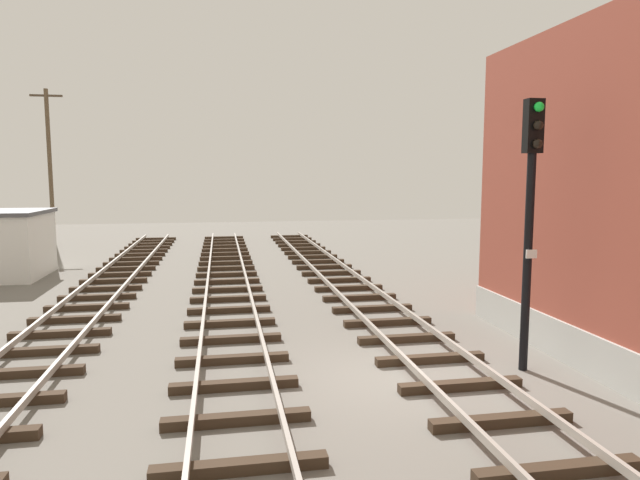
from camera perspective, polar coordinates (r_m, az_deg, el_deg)
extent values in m
plane|color=slate|center=(11.89, 8.42, -13.92)|extent=(80.00, 80.00, 0.00)
cube|color=#38281C|center=(8.95, 23.35, -20.99)|extent=(2.50, 0.24, 0.18)
cube|color=#38281C|center=(10.17, 18.16, -17.29)|extent=(2.50, 0.24, 0.18)
cube|color=#38281C|center=(11.49, 14.27, -14.32)|extent=(2.50, 0.24, 0.18)
cube|color=#38281C|center=(12.87, 11.27, -11.94)|extent=(2.50, 0.24, 0.18)
cube|color=#38281C|center=(14.30, 8.90, -9.99)|extent=(2.50, 0.24, 0.18)
cube|color=#38281C|center=(15.76, 6.98, -8.39)|extent=(2.50, 0.24, 0.18)
cube|color=#38281C|center=(17.24, 5.40, -7.06)|extent=(2.50, 0.24, 0.18)
cube|color=#38281C|center=(18.74, 4.08, -5.93)|extent=(2.50, 0.24, 0.18)
cube|color=#38281C|center=(20.26, 2.96, -4.97)|extent=(2.50, 0.24, 0.18)
cube|color=#38281C|center=(21.78, 2.00, -4.14)|extent=(2.50, 0.24, 0.18)
cube|color=#38281C|center=(23.32, 1.17, -3.43)|extent=(2.50, 0.24, 0.18)
cube|color=#38281C|center=(24.86, 0.44, -2.79)|extent=(2.50, 0.24, 0.18)
cube|color=#38281C|center=(26.41, -0.20, -2.24)|extent=(2.50, 0.24, 0.18)
cube|color=#38281C|center=(27.97, -0.77, -1.74)|extent=(2.50, 0.24, 0.18)
cube|color=#38281C|center=(29.53, -1.28, -1.30)|extent=(2.50, 0.24, 0.18)
cube|color=#38281C|center=(31.09, -1.74, -0.90)|extent=(2.50, 0.24, 0.18)
cube|color=#38281C|center=(32.66, -2.15, -0.54)|extent=(2.50, 0.24, 0.18)
cube|color=#38281C|center=(34.23, -2.53, -0.21)|extent=(2.50, 0.24, 0.18)
cube|color=#38281C|center=(35.80, -2.87, 0.09)|extent=(2.50, 0.24, 0.18)
cube|color=#38281C|center=(37.37, -3.19, 0.37)|extent=(2.50, 0.24, 0.18)
cube|color=#9E9389|center=(11.87, 9.41, -12.69)|extent=(0.08, 54.27, 0.14)
cube|color=#9E9389|center=(12.41, 15.83, -11.99)|extent=(0.08, 54.27, 0.14)
cube|color=#38281C|center=(8.48, -8.23, -22.13)|extent=(2.50, 0.24, 0.18)
cube|color=#38281C|center=(9.87, -8.57, -17.81)|extent=(2.50, 0.24, 0.18)
cube|color=#38281C|center=(11.30, -8.81, -14.57)|extent=(2.50, 0.24, 0.18)
cube|color=#38281C|center=(12.75, -9.00, -12.06)|extent=(2.50, 0.24, 0.18)
cube|color=#38281C|center=(14.23, -9.14, -10.07)|extent=(2.50, 0.24, 0.18)
cube|color=#38281C|center=(15.72, -9.26, -8.46)|extent=(2.50, 0.24, 0.18)
cube|color=#38281C|center=(17.23, -9.35, -7.13)|extent=(2.50, 0.24, 0.18)
cube|color=#38281C|center=(18.74, -9.43, -6.01)|extent=(2.50, 0.24, 0.18)
cube|color=#38281C|center=(20.25, -9.50, -5.06)|extent=(2.50, 0.24, 0.18)
cube|color=#38281C|center=(21.77, -9.55, -4.24)|extent=(2.50, 0.24, 0.18)
cube|color=#38281C|center=(23.30, -9.60, -3.53)|extent=(2.50, 0.24, 0.18)
cube|color=#38281C|center=(24.83, -9.65, -2.90)|extent=(2.50, 0.24, 0.18)
cube|color=#38281C|center=(26.36, -9.69, -2.35)|extent=(2.50, 0.24, 0.18)
cube|color=#38281C|center=(27.89, -9.72, -1.86)|extent=(2.50, 0.24, 0.18)
cube|color=#38281C|center=(29.43, -9.75, -1.42)|extent=(2.50, 0.24, 0.18)
cube|color=#38281C|center=(30.96, -9.78, -1.02)|extent=(2.50, 0.24, 0.18)
cube|color=#38281C|center=(32.50, -9.80, -0.66)|extent=(2.50, 0.24, 0.18)
cube|color=#38281C|center=(34.04, -9.83, -0.34)|extent=(2.50, 0.24, 0.18)
cube|color=#38281C|center=(35.58, -9.85, -0.04)|extent=(2.50, 0.24, 0.18)
cube|color=#38281C|center=(37.12, -9.86, 0.23)|extent=(2.50, 0.24, 0.18)
cube|color=#9E9389|center=(11.25, -12.61, -13.87)|extent=(0.08, 54.27, 0.14)
cube|color=#9E9389|center=(11.28, -5.06, -13.69)|extent=(0.08, 54.27, 0.14)
cube|color=#38281C|center=(13.34, -28.45, -11.96)|extent=(2.50, 0.24, 0.18)
cube|color=#38281C|center=(14.67, -26.65, -10.20)|extent=(2.50, 0.24, 0.18)
cube|color=#38281C|center=(16.03, -25.16, -8.73)|extent=(2.50, 0.24, 0.18)
cube|color=#38281C|center=(17.40, -23.92, -7.48)|extent=(2.50, 0.24, 0.18)
cube|color=#38281C|center=(18.79, -22.87, -6.41)|extent=(2.50, 0.24, 0.18)
cube|color=#38281C|center=(20.19, -21.97, -5.49)|extent=(2.50, 0.24, 0.18)
cube|color=#38281C|center=(21.60, -21.18, -4.69)|extent=(2.50, 0.24, 0.18)
cube|color=#38281C|center=(23.02, -20.49, -3.98)|extent=(2.50, 0.24, 0.18)
cube|color=#38281C|center=(24.44, -19.89, -3.36)|extent=(2.50, 0.24, 0.18)
cube|color=#38281C|center=(25.86, -19.35, -2.80)|extent=(2.50, 0.24, 0.18)
cube|color=#38281C|center=(27.30, -18.87, -2.31)|extent=(2.50, 0.24, 0.18)
cube|color=#38281C|center=(28.73, -18.44, -1.86)|extent=(2.50, 0.24, 0.18)
cube|color=#38281C|center=(30.17, -18.04, -1.45)|extent=(2.50, 0.24, 0.18)
cube|color=#38281C|center=(31.61, -17.69, -1.09)|extent=(2.50, 0.24, 0.18)
cube|color=#38281C|center=(33.05, -17.36, -0.75)|extent=(2.50, 0.24, 0.18)
cube|color=#38281C|center=(34.50, -17.07, -0.44)|extent=(2.50, 0.24, 0.18)
cube|color=#38281C|center=(35.94, -16.79, -0.16)|extent=(2.50, 0.24, 0.18)
cube|color=#38281C|center=(37.39, -16.54, 0.10)|extent=(2.50, 0.24, 0.18)
cube|color=#9E9389|center=(11.75, -27.34, -13.57)|extent=(0.08, 54.27, 0.14)
cylinder|color=black|center=(12.47, 20.58, -2.32)|extent=(0.18, 0.18, 4.62)
cube|color=black|center=(12.38, 21.12, 10.89)|extent=(0.36, 0.24, 1.10)
sphere|color=#19E53F|center=(12.26, 21.64, 12.64)|extent=(0.20, 0.20, 0.20)
sphere|color=black|center=(12.22, 21.57, 10.93)|extent=(0.20, 0.20, 0.20)
sphere|color=black|center=(12.20, 21.50, 9.22)|extent=(0.20, 0.20, 0.20)
cube|color=white|center=(12.32, 20.95, -1.35)|extent=(0.24, 0.03, 0.18)
cube|color=#B2B2AD|center=(12.16, 29.42, -12.01)|extent=(0.08, 12.71, 0.90)
cube|color=silver|center=(26.01, -29.55, -0.55)|extent=(2.80, 3.60, 2.60)
cube|color=#4C4C51|center=(25.89, -29.72, 2.48)|extent=(3.00, 3.80, 0.16)
cylinder|color=brown|center=(36.90, -26.05, 6.68)|extent=(0.24, 0.24, 9.24)
cube|color=#4C3D2D|center=(37.20, -26.39, 13.19)|extent=(1.80, 0.12, 0.12)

